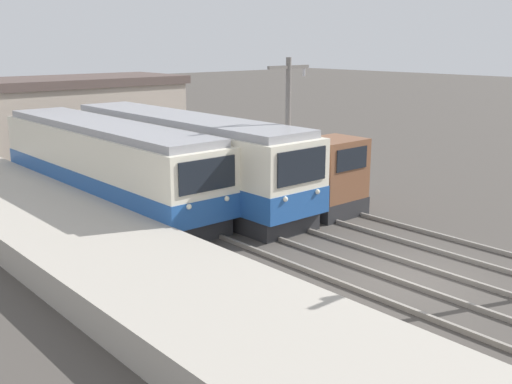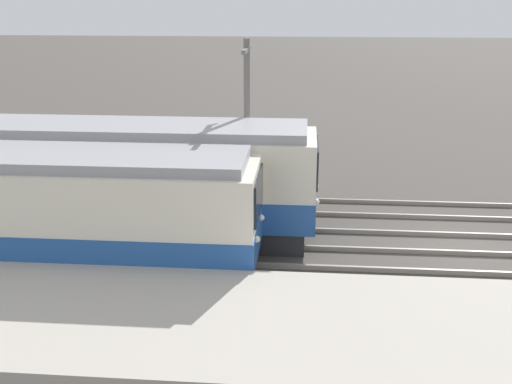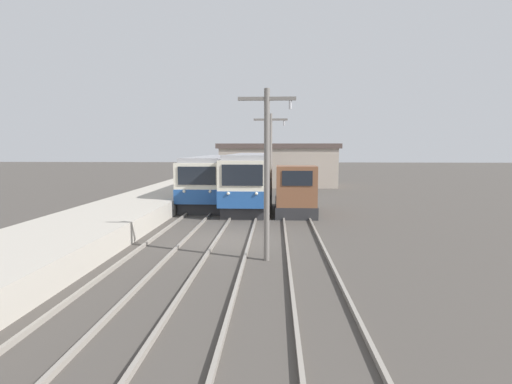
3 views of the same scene
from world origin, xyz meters
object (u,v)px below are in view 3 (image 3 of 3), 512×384
(commuter_train_center, at_px, (251,181))
(shunting_locomotive, at_px, (295,194))
(commuter_train_left, at_px, (215,180))
(catenary_mast_near, at_px, (267,167))
(catenary_mast_mid, at_px, (271,160))

(commuter_train_center, relative_size, shunting_locomotive, 2.47)
(commuter_train_left, xyz_separation_m, catenary_mast_near, (4.31, -16.22, 1.73))
(shunting_locomotive, xyz_separation_m, catenary_mast_near, (-1.49, -10.58, 2.12))
(catenary_mast_mid, bearing_deg, commuter_train_center, 107.23)
(commuter_train_left, relative_size, shunting_locomotive, 2.45)
(catenary_mast_near, bearing_deg, catenary_mast_mid, 90.00)
(shunting_locomotive, bearing_deg, commuter_train_left, 135.78)
(catenary_mast_mid, bearing_deg, catenary_mast_near, -90.00)
(commuter_train_center, xyz_separation_m, catenary_mast_near, (1.51, -14.75, 1.65))
(commuter_train_center, bearing_deg, catenary_mast_mid, -72.77)
(commuter_train_center, relative_size, catenary_mast_mid, 2.37)
(commuter_train_left, xyz_separation_m, commuter_train_center, (2.80, -1.47, 0.09))
(catenary_mast_near, bearing_deg, shunting_locomotive, 81.97)
(catenary_mast_near, bearing_deg, commuter_train_center, 95.84)
(commuter_train_left, bearing_deg, catenary_mast_mid, -55.76)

